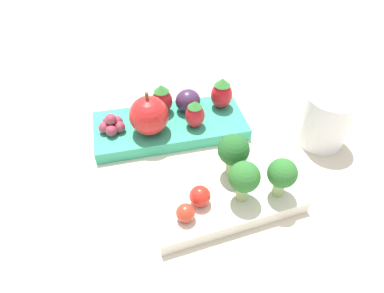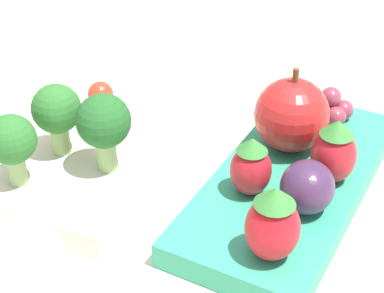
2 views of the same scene
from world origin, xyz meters
name	(u,v)px [view 1 (image 1 of 2)]	position (x,y,z in m)	size (l,w,h in m)	color
ground_plane	(197,159)	(0.00, 0.00, 0.00)	(4.00, 4.00, 0.00)	beige
bento_box_savoury	(219,194)	(0.00, 0.08, 0.01)	(0.19, 0.12, 0.02)	silver
bento_box_fruit	(170,126)	(0.01, -0.07, 0.01)	(0.24, 0.13, 0.02)	#33A87F
broccoli_floret_0	(233,151)	(-0.02, 0.06, 0.06)	(0.04, 0.04, 0.06)	#93B770
broccoli_floret_1	(244,178)	(-0.01, 0.10, 0.05)	(0.04, 0.04, 0.05)	#93B770
broccoli_floret_2	(282,174)	(-0.06, 0.11, 0.05)	(0.03, 0.03, 0.05)	#93B770
cherry_tomato_0	(186,213)	(0.06, 0.10, 0.03)	(0.02, 0.02, 0.02)	red
cherry_tomato_1	(200,196)	(0.03, 0.08, 0.03)	(0.02, 0.02, 0.02)	red
apple	(149,115)	(0.05, -0.06, 0.05)	(0.06, 0.06, 0.06)	red
strawberry_0	(222,93)	(-0.07, -0.08, 0.04)	(0.03, 0.03, 0.05)	red
strawberry_1	(162,99)	(0.02, -0.10, 0.04)	(0.03, 0.03, 0.05)	red
strawberry_2	(195,114)	(-0.02, -0.05, 0.04)	(0.03, 0.03, 0.04)	red
plum	(188,101)	(-0.02, -0.09, 0.04)	(0.04, 0.04, 0.03)	#42284C
grape_cluster	(112,125)	(0.10, -0.08, 0.03)	(0.04, 0.04, 0.03)	#93384C
drinking_cup	(326,120)	(-0.18, 0.03, 0.04)	(0.07, 0.07, 0.08)	white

